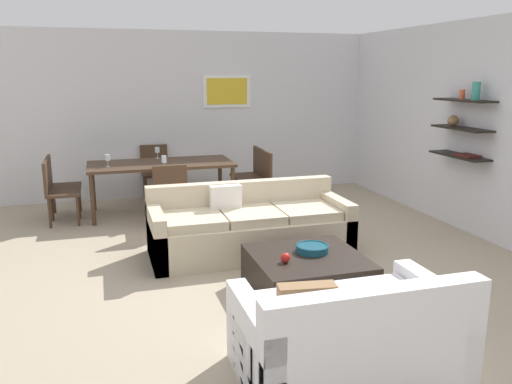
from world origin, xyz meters
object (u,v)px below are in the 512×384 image
object	(u,v)px
loveseat_white	(349,336)
wine_glass_left_near	(107,158)
dining_table	(161,167)
dining_chair_left_near	(56,188)
sofa_beige	(249,228)
coffee_table	(307,275)
dining_chair_right_far	(251,171)
dining_chair_right_near	(259,176)
dining_chair_head	(155,169)
dining_chair_foot	(169,192)
decorative_bowl	(312,248)
dining_chair_left_far	(58,182)
apple_on_coffee_table	(285,258)
wine_glass_foot	(164,160)
wine_glass_head	(157,150)

from	to	relation	value
loveseat_white	wine_glass_left_near	distance (m)	4.84
dining_table	dining_chair_left_near	distance (m)	1.47
sofa_beige	coffee_table	bearing A→B (deg)	-80.61
dining_chair_right_far	dining_chair_right_near	bearing A→B (deg)	-90.00
dining_chair_head	dining_chair_foot	xyz separation A→B (m)	(0.00, -1.78, 0.00)
decorative_bowl	dining_chair_left_far	distance (m)	4.28
loveseat_white	dining_chair_right_far	size ratio (longest dim) A/B	1.70
apple_on_coffee_table	dining_chair_right_far	xyz separation A→B (m)	(0.75, 3.68, 0.08)
dining_chair_left_far	wine_glass_left_near	size ratio (longest dim) A/B	5.18
dining_table	dining_chair_head	size ratio (longest dim) A/B	2.36
loveseat_white	dining_chair_head	world-z (taller)	dining_chair_head
dining_chair_head	dining_chair_left_near	xyz separation A→B (m)	(-1.45, -1.11, 0.00)
dining_chair_left_near	dining_chair_right_far	world-z (taller)	same
wine_glass_foot	wine_glass_head	xyz separation A→B (m)	(0.00, 0.85, 0.01)
dining_chair_left_near	dining_chair_head	bearing A→B (deg)	37.43
coffee_table	apple_on_coffee_table	size ratio (longest dim) A/B	11.50
coffee_table	decorative_bowl	bearing A→B (deg)	44.65
wine_glass_left_near	dining_chair_left_far	bearing A→B (deg)	154.26
coffee_table	dining_chair_head	size ratio (longest dim) A/B	1.16
apple_on_coffee_table	dining_chair_left_far	bearing A→B (deg)	120.25
coffee_table	dining_chair_left_near	distance (m)	3.96
dining_chair_right_near	dining_chair_foot	world-z (taller)	same
loveseat_white	dining_chair_head	distance (m)	5.63
decorative_bowl	dining_chair_foot	world-z (taller)	dining_chair_foot
decorative_bowl	wine_glass_head	world-z (taller)	wine_glass_head
wine_glass_head	apple_on_coffee_table	bearing A→B (deg)	-79.82
loveseat_white	apple_on_coffee_table	size ratio (longest dim) A/B	16.93
apple_on_coffee_table	dining_chair_left_far	size ratio (longest dim) A/B	0.10
dining_chair_left_far	wine_glass_head	distance (m)	1.51
dining_chair_right_far	wine_glass_left_near	size ratio (longest dim) A/B	5.18
wine_glass_foot	wine_glass_left_near	size ratio (longest dim) A/B	0.98
sofa_beige	coffee_table	distance (m)	1.27
dining_chair_foot	wine_glass_left_near	distance (m)	1.13
dining_chair_left_near	wine_glass_left_near	size ratio (longest dim) A/B	5.18
dining_chair_left_near	wine_glass_left_near	xyz separation A→B (m)	(0.70, 0.10, 0.37)
dining_chair_right_near	dining_table	bearing A→B (deg)	171.46
dining_chair_right_far	apple_on_coffee_table	bearing A→B (deg)	-101.52
wine_glass_left_near	loveseat_white	bearing A→B (deg)	-72.30
sofa_beige	dining_chair_right_far	world-z (taller)	dining_chair_right_far
dining_chair_foot	apple_on_coffee_table	bearing A→B (deg)	-74.81
dining_chair_left_near	coffee_table	bearing A→B (deg)	-52.49
dining_chair_left_far	dining_chair_left_near	size ratio (longest dim) A/B	1.00
coffee_table	dining_table	world-z (taller)	dining_table
decorative_bowl	sofa_beige	bearing A→B (deg)	103.77
dining_chair_foot	dining_chair_left_far	xyz separation A→B (m)	(-1.45, 1.11, 0.00)
dining_chair_foot	wine_glass_left_near	xyz separation A→B (m)	(-0.75, 0.77, 0.37)
dining_chair_right_far	wine_glass_foot	distance (m)	1.62
apple_on_coffee_table	dining_chair_foot	xyz separation A→B (m)	(-0.70, 2.57, 0.08)
sofa_beige	dining_chair_right_far	distance (m)	2.42
dining_chair_left_far	wine_glass_head	size ratio (longest dim) A/B	5.15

